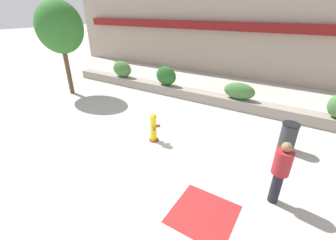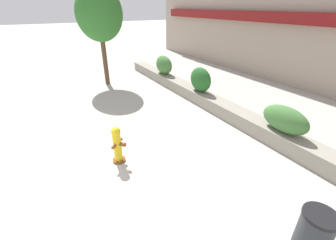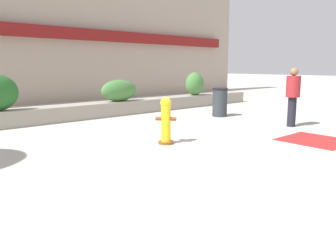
{
  "view_description": "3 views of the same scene",
  "coord_description": "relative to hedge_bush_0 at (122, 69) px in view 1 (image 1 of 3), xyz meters",
  "views": [
    {
      "loc": [
        4.46,
        -4.38,
        4.38
      ],
      "look_at": [
        0.33,
        2.18,
        0.54
      ],
      "focal_mm": 24.0,
      "sensor_mm": 36.0,
      "label": 1
    },
    {
      "loc": [
        5.32,
        0.03,
        3.91
      ],
      "look_at": [
        0.0,
        3.09,
        0.77
      ],
      "focal_mm": 24.0,
      "sensor_mm": 36.0,
      "label": 2
    },
    {
      "loc": [
        -4.61,
        -4.22,
        1.77
      ],
      "look_at": [
        0.55,
        1.71,
        0.48
      ],
      "focal_mm": 35.0,
      "sensor_mm": 36.0,
      "label": 3
    }
  ],
  "objects": [
    {
      "name": "ground_plane",
      "position": [
        5.51,
        -6.0,
        -0.99
      ],
      "size": [
        120.0,
        120.0,
        0.0
      ],
      "primitive_type": "plane",
      "color": "#B2ADA3"
    },
    {
      "name": "building_facade",
      "position": [
        5.51,
        5.98,
        2.99
      ],
      "size": [
        30.0,
        1.36,
        8.0
      ],
      "color": "gray",
      "rests_on": "ground"
    },
    {
      "name": "planter_wall_low",
      "position": [
        5.51,
        0.0,
        -0.74
      ],
      "size": [
        18.0,
        0.7,
        0.5
      ],
      "primitive_type": "cube",
      "color": "gray",
      "rests_on": "ground"
    },
    {
      "name": "hedge_bush_0",
      "position": [
        0.0,
        0.0,
        0.0
      ],
      "size": [
        1.39,
        0.64,
        0.99
      ],
      "primitive_type": "ellipsoid",
      "color": "#427538",
      "rests_on": "planter_wall_low"
    },
    {
      "name": "hedge_bush_1",
      "position": [
        3.3,
        0.0,
        0.03
      ],
      "size": [
        1.24,
        0.58,
        1.05
      ],
      "primitive_type": "ellipsoid",
      "color": "#235B23",
      "rests_on": "planter_wall_low"
    },
    {
      "name": "hedge_bush_2",
      "position": [
        7.42,
        0.0,
        -0.1
      ],
      "size": [
        1.47,
        0.59,
        0.79
      ],
      "primitive_type": "ellipsoid",
      "color": "#427538",
      "rests_on": "planter_wall_low"
    },
    {
      "name": "fire_hydrant",
      "position": [
        5.71,
        -4.61,
        -0.44
      ],
      "size": [
        0.5,
        0.5,
        1.08
      ],
      "color": "brown",
      "rests_on": "ground"
    },
    {
      "name": "street_tree",
      "position": [
        -1.35,
        -2.85,
        2.53
      ],
      "size": [
        2.51,
        2.25,
        4.86
      ],
      "color": "brown",
      "rests_on": "ground"
    },
    {
      "name": "pedestrian",
      "position": [
        9.97,
        -5.39,
        -0.01
      ],
      "size": [
        0.54,
        0.54,
        1.73
      ],
      "color": "black",
      "rests_on": "ground"
    },
    {
      "name": "tactile_warning_pad",
      "position": [
        8.66,
        -6.72,
        -0.99
      ],
      "size": [
        1.44,
        1.44,
        0.01
      ],
      "primitive_type": "cube",
      "color": "#B22323",
      "rests_on": "ground"
    },
    {
      "name": "trash_bin",
      "position": [
        9.92,
        -2.68,
        -0.49
      ],
      "size": [
        0.55,
        0.55,
        1.01
      ],
      "color": "#2D3338",
      "rests_on": "ground"
    }
  ]
}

